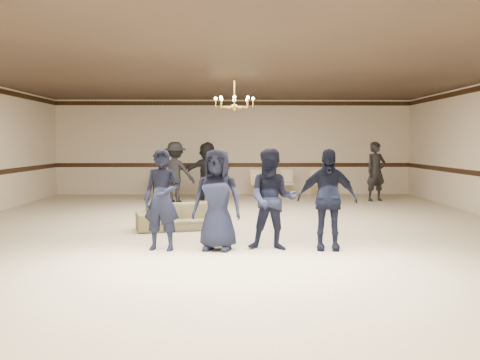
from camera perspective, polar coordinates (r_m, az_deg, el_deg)
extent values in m
cube|color=beige|center=(11.27, -0.58, -4.96)|extent=(12.00, 14.00, 0.01)
cube|color=#36271E|center=(11.22, -0.59, 11.40)|extent=(12.00, 14.00, 0.01)
cube|color=beige|center=(18.13, -0.70, 3.51)|extent=(12.00, 0.01, 3.20)
cube|color=beige|center=(4.13, -0.07, 1.85)|extent=(12.00, 0.01, 3.20)
cube|color=black|center=(18.13, -0.70, 1.61)|extent=(12.00, 0.02, 0.14)
cube|color=black|center=(18.16, -0.70, 8.18)|extent=(12.00, 0.02, 0.14)
imported|color=black|center=(8.78, -8.33, -2.09)|extent=(0.67, 0.51, 1.66)
imported|color=black|center=(8.71, -2.45, -2.10)|extent=(0.91, 0.70, 1.66)
imported|color=black|center=(8.74, 3.47, -2.09)|extent=(0.89, 0.74, 1.66)
imported|color=black|center=(8.85, 9.29, -2.05)|extent=(1.01, 0.50, 1.66)
imported|color=#7F7555|center=(10.89, -6.25, -3.91)|extent=(1.91, 1.14, 0.52)
imported|color=black|center=(15.77, -6.93, 0.84)|extent=(1.28, 0.94, 1.78)
imported|color=black|center=(16.40, -3.54, 0.98)|extent=(1.72, 1.18, 1.78)
imported|color=black|center=(16.56, 14.31, 0.89)|extent=(0.76, 0.64, 1.78)
cube|color=black|center=(17.79, -7.95, -0.58)|extent=(0.84, 0.40, 0.69)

